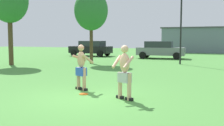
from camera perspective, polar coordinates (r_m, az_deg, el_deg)
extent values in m
plane|color=#4C8E3D|center=(8.61, -5.51, -7.36)|extent=(80.00, 80.00, 0.00)
cube|color=black|center=(10.08, -7.03, -5.26)|extent=(0.28, 0.21, 0.09)
cylinder|color=tan|center=(10.02, -7.05, -3.21)|extent=(0.13, 0.13, 0.82)
cube|color=black|center=(9.82, -5.84, -5.53)|extent=(0.28, 0.21, 0.09)
cylinder|color=tan|center=(9.75, -5.86, -3.42)|extent=(0.13, 0.13, 0.82)
cube|color=blue|center=(9.85, -6.48, -1.80)|extent=(0.44, 0.37, 0.29)
ellipsoid|color=tan|center=(9.80, -6.50, 0.77)|extent=(0.41, 0.35, 0.59)
cylinder|color=tan|center=(10.05, -6.88, 1.05)|extent=(0.36, 0.53, 0.27)
cylinder|color=tan|center=(9.68, -5.18, 0.90)|extent=(0.31, 0.50, 0.39)
sphere|color=tan|center=(9.78, -6.53, 3.20)|extent=(0.23, 0.23, 0.23)
cone|color=red|center=(9.78, -6.53, 3.56)|extent=(0.31, 0.31, 0.12)
cube|color=black|center=(8.27, 3.62, -7.56)|extent=(0.28, 0.21, 0.09)
cylinder|color=#E0AD89|center=(8.19, 3.64, -5.04)|extent=(0.13, 0.13, 0.83)
cube|color=black|center=(8.52, 1.70, -7.16)|extent=(0.28, 0.21, 0.09)
cylinder|color=#E0AD89|center=(8.45, 1.71, -4.71)|extent=(0.13, 0.13, 0.83)
cube|color=#B7B7BC|center=(8.28, 2.67, -3.06)|extent=(0.45, 0.38, 0.30)
ellipsoid|color=#E0AD89|center=(8.23, 2.68, 0.04)|extent=(0.43, 0.35, 0.60)
cylinder|color=#E0AD89|center=(7.99, 3.47, 0.09)|extent=(0.21, 0.54, 0.38)
cylinder|color=#E0AD89|center=(8.32, 0.98, 0.31)|extent=(0.16, 0.53, 0.40)
sphere|color=#E0AD89|center=(8.20, 2.69, 2.96)|extent=(0.23, 0.23, 0.23)
cylinder|color=orange|center=(9.17, -5.97, -6.50)|extent=(0.30, 0.30, 0.03)
cube|color=slate|center=(25.33, 10.24, 2.46)|extent=(4.40, 2.04, 0.70)
cube|color=#282D33|center=(25.34, 9.81, 3.89)|extent=(2.49, 1.72, 0.56)
cylinder|color=black|center=(26.07, 13.79, 1.70)|extent=(0.65, 0.26, 0.64)
cylinder|color=black|center=(24.28, 13.43, 1.45)|extent=(0.65, 0.26, 0.64)
cylinder|color=black|center=(26.49, 7.28, 1.86)|extent=(0.65, 0.26, 0.64)
cylinder|color=black|center=(24.73, 6.47, 1.63)|extent=(0.65, 0.26, 0.64)
cube|color=black|center=(28.43, -4.53, 2.82)|extent=(4.33, 1.87, 0.70)
cube|color=#282D33|center=(28.32, -4.18, 4.09)|extent=(2.43, 1.62, 0.56)
cylinder|color=black|center=(28.39, -8.06, 2.08)|extent=(0.64, 0.23, 0.64)
cylinder|color=black|center=(29.95, -6.30, 2.26)|extent=(0.64, 0.23, 0.64)
cylinder|color=black|center=(26.98, -2.55, 1.96)|extent=(0.64, 0.23, 0.64)
cylinder|color=black|center=(28.61, -1.01, 2.15)|extent=(0.64, 0.23, 0.64)
cylinder|color=black|center=(20.01, 14.27, 6.92)|extent=(0.12, 0.12, 5.02)
cube|color=slate|center=(37.69, 17.83, 4.53)|extent=(8.90, 5.34, 3.10)
cube|color=#3F3F44|center=(37.71, 17.90, 7.01)|extent=(9.26, 5.56, 0.16)
cylinder|color=#4C3823|center=(19.89, -4.37, 3.97)|extent=(0.24, 0.24, 2.86)
ellipsoid|color=#2D7033|center=(19.98, -4.42, 10.98)|extent=(2.43, 2.43, 2.89)
cylinder|color=#4C3823|center=(20.25, -20.53, 4.42)|extent=(0.32, 0.32, 3.39)
ellipsoid|color=#2D7033|center=(20.42, -20.79, 12.26)|extent=(2.58, 2.58, 3.13)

